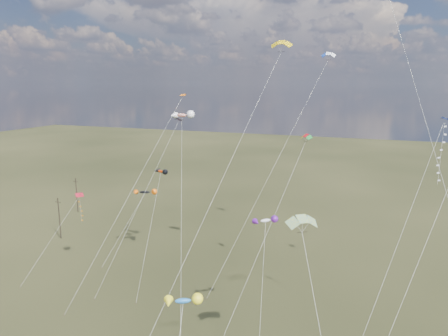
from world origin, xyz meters
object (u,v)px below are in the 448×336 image
(utility_pole_far, at_px, (77,195))
(novelty_black_orange, at_px, (145,192))
(utility_pole_near, at_px, (59,218))
(parafoil_yellow, at_px, (281,44))

(utility_pole_far, relative_size, novelty_black_orange, 0.67)
(utility_pole_near, distance_m, parafoil_yellow, 52.42)
(utility_pole_far, distance_m, novelty_black_orange, 32.51)
(utility_pole_far, distance_m, parafoil_yellow, 61.85)
(utility_pole_near, distance_m, utility_pole_far, 16.12)
(utility_pole_near, height_order, parafoil_yellow, parafoil_yellow)
(utility_pole_far, bearing_deg, parafoil_yellow, -20.20)
(utility_pole_far, bearing_deg, utility_pole_near, -60.26)
(utility_pole_near, height_order, utility_pole_far, same)
(utility_pole_near, xyz_separation_m, parafoil_yellow, (42.86, -4.71, 29.81))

